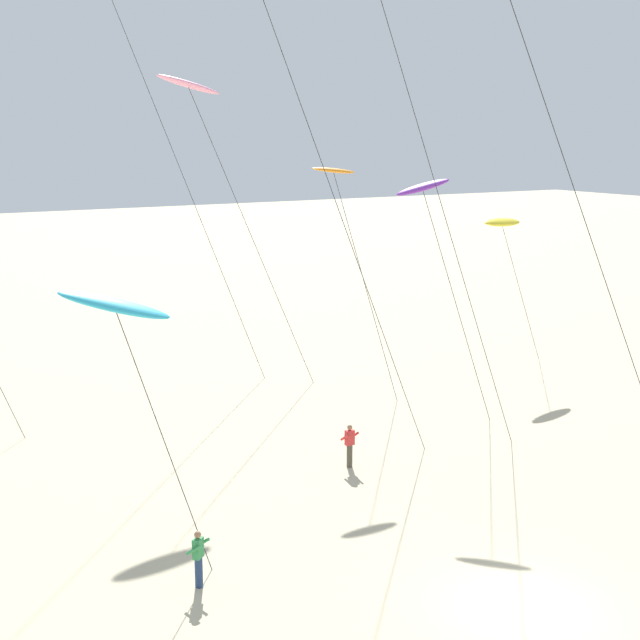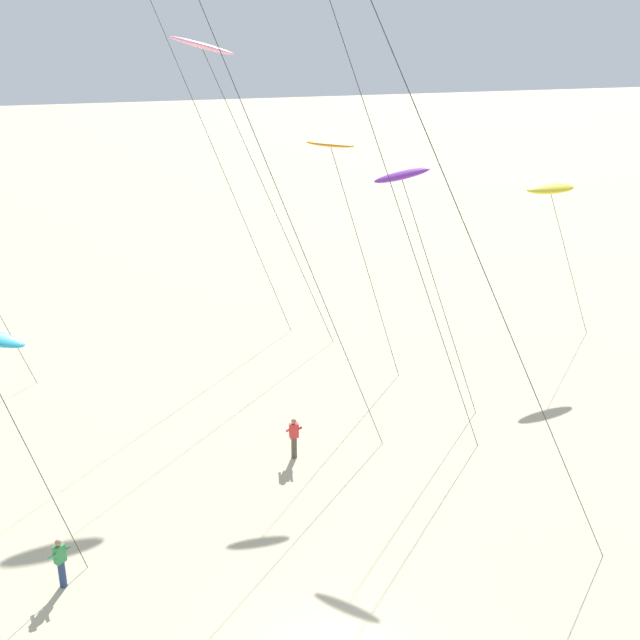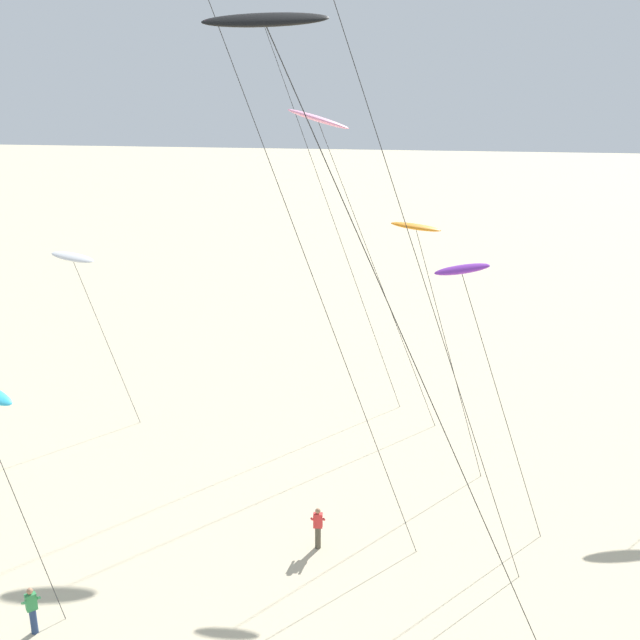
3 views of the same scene
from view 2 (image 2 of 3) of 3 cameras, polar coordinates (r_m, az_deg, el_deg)
kite_purple at (r=32.52m, az=5.63°, el=9.57°), size 4.61×1.55×10.76m
kite_orange at (r=35.98m, az=0.79°, el=11.60°), size 4.29×0.98×11.05m
kite_pink at (r=39.74m, az=-7.96°, el=17.83°), size 7.40×1.66×15.11m
kite_yellow at (r=43.30m, az=15.40°, el=8.57°), size 4.24×1.50×8.09m
kite_flyer_nearest at (r=27.15m, az=-17.21°, el=-15.41°), size 0.73×0.73×1.67m
kite_flyer_middle at (r=32.38m, az=-1.78°, el=-7.95°), size 0.55×0.53×1.67m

